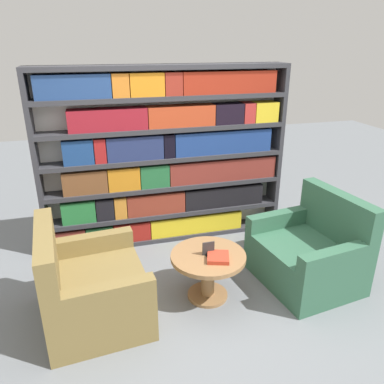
% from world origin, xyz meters
% --- Properties ---
extents(ground_plane, '(14.00, 14.00, 0.00)m').
position_xyz_m(ground_plane, '(0.00, 0.00, 0.00)').
color(ground_plane, slate).
extents(bookshelf, '(2.80, 0.30, 2.02)m').
position_xyz_m(bookshelf, '(0.01, 1.32, 1.01)').
color(bookshelf, silver).
rests_on(bookshelf, ground_plane).
extents(armchair_left, '(0.91, 1.02, 0.89)m').
position_xyz_m(armchair_left, '(-0.94, 0.04, 0.29)').
color(armchair_left, olive).
rests_on(armchair_left, ground_plane).
extents(armchair_right, '(0.95, 1.05, 0.89)m').
position_xyz_m(armchair_right, '(1.17, 0.06, 0.29)').
color(armchair_right, '#336047').
rests_on(armchair_right, ground_plane).
extents(coffee_table, '(0.69, 0.69, 0.45)m').
position_xyz_m(coffee_table, '(0.11, 0.06, 0.32)').
color(coffee_table, olive).
rests_on(coffee_table, ground_plane).
extents(table_sign, '(0.11, 0.06, 0.13)m').
position_xyz_m(table_sign, '(0.11, 0.06, 0.51)').
color(table_sign, black).
rests_on(table_sign, coffee_table).
extents(stray_book, '(0.24, 0.25, 0.04)m').
position_xyz_m(stray_book, '(0.17, -0.04, 0.47)').
color(stray_book, '#B73823').
rests_on(stray_book, coffee_table).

